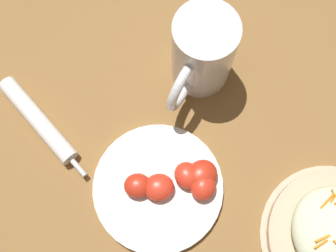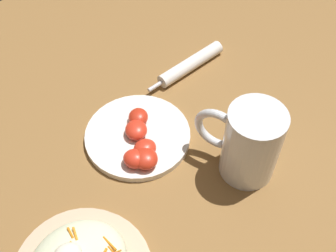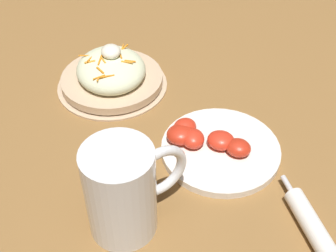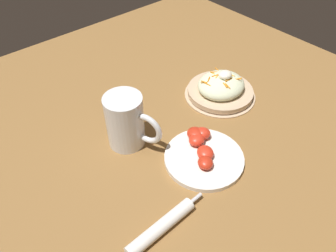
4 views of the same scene
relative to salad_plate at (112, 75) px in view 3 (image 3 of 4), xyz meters
The scene contains 5 objects.
ground_plane 0.21m from the salad_plate, ahead, with size 1.43×1.43×0.00m, color olive.
salad_plate is the anchor object (origin of this frame).
beer_mug 0.34m from the salad_plate, ahead, with size 0.10×0.16×0.15m.
napkin_roll 0.50m from the salad_plate, 28.00° to the left, with size 0.21×0.03×0.03m.
tomato_plate 0.27m from the salad_plate, 32.94° to the left, with size 0.20×0.20×0.04m.
Camera 3 is at (0.52, -0.08, 0.55)m, focal length 47.32 mm.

